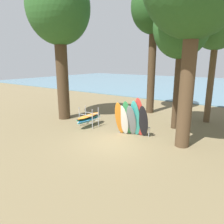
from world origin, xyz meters
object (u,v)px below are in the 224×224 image
object	(u,v)px
tree_deep_back	(218,21)
leaning_board_pile	(132,119)
tree_far_left_back	(154,9)
board_storage_rack	(89,118)
tree_foreground_left	(59,11)
tree_mid_behind	(181,27)

from	to	relation	value
tree_deep_back	leaning_board_pile	bearing A→B (deg)	-117.31
tree_far_left_back	board_storage_rack	world-z (taller)	tree_far_left_back
leaning_board_pile	board_storage_rack	distance (m)	3.22
tree_foreground_left	tree_far_left_back	xyz separation A→B (m)	(4.41, 5.24, 0.48)
tree_foreground_left	tree_mid_behind	size ratio (longest dim) A/B	1.27
tree_foreground_left	leaning_board_pile	bearing A→B (deg)	-4.94
tree_mid_behind	tree_foreground_left	bearing A→B (deg)	-162.36
tree_foreground_left	tree_deep_back	distance (m)	10.15
tree_mid_behind	tree_far_left_back	xyz separation A→B (m)	(-2.99, 2.89, 1.85)
tree_far_left_back	tree_deep_back	bearing A→B (deg)	-3.05
tree_deep_back	board_storage_rack	distance (m)	10.08
tree_foreground_left	board_storage_rack	xyz separation A→B (m)	(2.75, -0.41, -6.78)
leaning_board_pile	tree_deep_back	bearing A→B (deg)	62.69
tree_foreground_left	tree_far_left_back	distance (m)	6.87
tree_foreground_left	board_storage_rack	bearing A→B (deg)	-8.43
tree_foreground_left	tree_deep_back	size ratio (longest dim) A/B	1.18
board_storage_rack	tree_deep_back	bearing A→B (deg)	41.88
tree_far_left_back	leaning_board_pile	world-z (taller)	tree_far_left_back
tree_mid_behind	board_storage_rack	size ratio (longest dim) A/B	3.68
tree_mid_behind	tree_far_left_back	world-z (taller)	tree_far_left_back
tree_mid_behind	tree_deep_back	size ratio (longest dim) A/B	0.93
tree_deep_back	board_storage_rack	bearing A→B (deg)	-138.12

